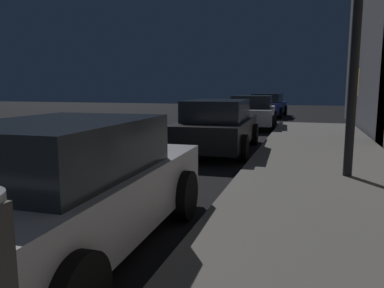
% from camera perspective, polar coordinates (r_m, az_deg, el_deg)
% --- Properties ---
extents(car_silver, '(2.04, 4.15, 1.43)m').
position_cam_1_polar(car_silver, '(4.09, -18.57, -6.43)').
color(car_silver, '#B7B7BF').
rests_on(car_silver, ground).
extents(car_black, '(2.09, 4.60, 1.43)m').
position_cam_1_polar(car_black, '(10.29, 4.08, 2.86)').
color(car_black, black).
rests_on(car_black, ground).
extents(car_white, '(2.29, 4.68, 1.43)m').
position_cam_1_polar(car_white, '(16.83, 9.35, 5.01)').
color(car_white, silver).
rests_on(car_white, ground).
extents(car_blue, '(2.20, 4.39, 1.43)m').
position_cam_1_polar(car_blue, '(23.37, 11.64, 5.92)').
color(car_blue, navy).
rests_on(car_blue, ground).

